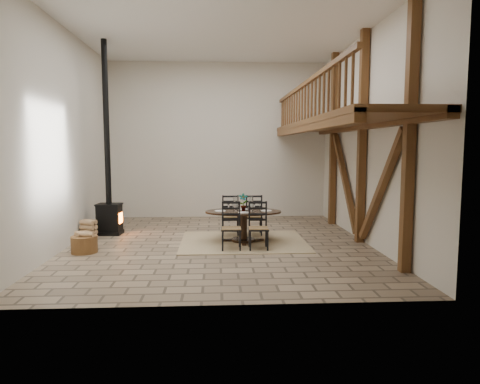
{
  "coord_description": "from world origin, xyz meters",
  "views": [
    {
      "loc": [
        -0.07,
        -10.01,
        2.29
      ],
      "look_at": [
        0.5,
        0.4,
        1.19
      ],
      "focal_mm": 32.0,
      "sensor_mm": 36.0,
      "label": 1
    }
  ],
  "objects": [
    {
      "name": "rug",
      "position": [
        0.57,
        0.16,
        0.01
      ],
      "size": [
        3.0,
        2.5,
        0.02
      ],
      "primitive_type": "cube",
      "color": "tan",
      "rests_on": "ground"
    },
    {
      "name": "wood_stove",
      "position": [
        -2.89,
        1.26,
        1.13
      ],
      "size": [
        0.66,
        0.53,
        5.0
      ],
      "rotation": [
        0.0,
        0.0,
        -0.07
      ],
      "color": "black",
      "rests_on": "ground"
    },
    {
      "name": "log_basket",
      "position": [
        -2.96,
        -0.71,
        0.2
      ],
      "size": [
        0.56,
        0.56,
        0.46
      ],
      "rotation": [
        0.0,
        0.0,
        -0.3
      ],
      "color": "brown",
      "rests_on": "ground"
    },
    {
      "name": "log_stack",
      "position": [
        -3.25,
        0.63,
        0.25
      ],
      "size": [
        0.43,
        0.37,
        0.5
      ],
      "rotation": [
        0.0,
        0.0,
        -0.38
      ],
      "color": "tan",
      "rests_on": "ground"
    },
    {
      "name": "dining_table",
      "position": [
        0.57,
        0.16,
        0.43
      ],
      "size": [
        1.86,
        2.06,
        1.18
      ],
      "rotation": [
        0.0,
        0.0,
        -0.02
      ],
      "color": "black",
      "rests_on": "ground"
    },
    {
      "name": "room_shell",
      "position": [
        1.19,
        0.0,
        3.01
      ],
      "size": [
        7.02,
        8.02,
        5.01
      ],
      "color": "beige",
      "rests_on": "ground"
    },
    {
      "name": "ground",
      "position": [
        0.0,
        0.0,
        0.0
      ],
      "size": [
        8.0,
        8.0,
        0.0
      ],
      "primitive_type": "plane",
      "color": "gray",
      "rests_on": "ground"
    }
  ]
}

